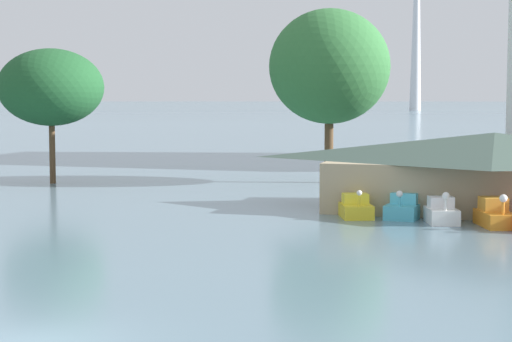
{
  "coord_description": "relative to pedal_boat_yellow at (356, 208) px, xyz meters",
  "views": [
    {
      "loc": [
        11.98,
        -19.66,
        6.53
      ],
      "look_at": [
        2.08,
        13.76,
        3.49
      ],
      "focal_mm": 60.69,
      "sensor_mm": 36.0,
      "label": 1
    }
  ],
  "objects": [
    {
      "name": "pedal_boat_yellow",
      "position": [
        0.0,
        0.0,
        0.0
      ],
      "size": [
        2.25,
        2.65,
        1.59
      ],
      "rotation": [
        0.0,
        0.0,
        -1.22
      ],
      "color": "yellow",
      "rests_on": "ground"
    },
    {
      "name": "pedal_boat_white",
      "position": [
        4.57,
        -0.79,
        0.04
      ],
      "size": [
        2.03,
        2.57,
        1.72
      ],
      "rotation": [
        0.0,
        0.0,
        -1.28
      ],
      "color": "white",
      "rests_on": "ground"
    },
    {
      "name": "pedal_boat_cyan",
      "position": [
        2.49,
        0.55,
        0.03
      ],
      "size": [
        1.88,
        2.75,
        1.6
      ],
      "rotation": [
        0.0,
        0.0,
        -1.67
      ],
      "color": "#4CB7CC",
      "rests_on": "ground"
    },
    {
      "name": "shoreline_tree_tall_left",
      "position": [
        -24.9,
        11.68,
        6.63
      ],
      "size": [
        7.8,
        7.8,
        10.02
      ],
      "color": "brown",
      "rests_on": "ground"
    },
    {
      "name": "shoreline_tree_mid",
      "position": [
        -5.24,
        18.12,
        8.17
      ],
      "size": [
        9.03,
        9.03,
        12.99
      ],
      "color": "brown",
      "rests_on": "ground"
    },
    {
      "name": "boathouse",
      "position": [
        7.0,
        4.75,
        1.83
      ],
      "size": [
        19.81,
        9.16,
        4.46
      ],
      "color": "tan",
      "rests_on": "ground"
    },
    {
      "name": "pedal_boat_orange",
      "position": [
        7.21,
        -1.07,
        0.06
      ],
      "size": [
        2.28,
        3.19,
        1.75
      ],
      "rotation": [
        0.0,
        0.0,
        -1.24
      ],
      "color": "orange",
      "rests_on": "ground"
    }
  ]
}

